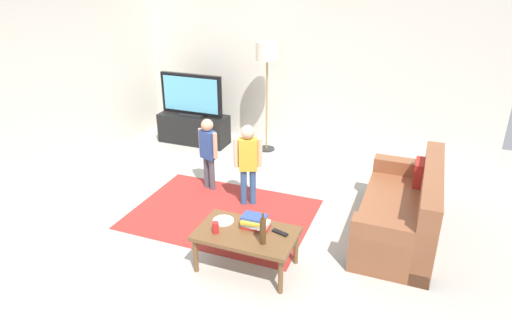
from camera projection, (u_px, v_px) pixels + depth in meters
ground at (237, 230)px, 5.28m from camera, size 7.80×7.80×0.00m
wall_back at (310, 65)px, 7.29m from camera, size 6.00×0.12×2.70m
wall_left at (21, 93)px, 5.73m from camera, size 0.12×6.00×2.70m
area_rug at (222, 214)px, 5.60m from camera, size 2.20×1.60×0.01m
tv_stand at (194, 129)px, 7.74m from camera, size 1.20×0.44×0.50m
tv at (191, 95)px, 7.48m from camera, size 1.10×0.28×0.71m
couch at (406, 213)px, 5.05m from camera, size 0.80×1.80×0.86m
floor_lamp at (267, 57)px, 6.92m from camera, size 0.36×0.36×1.78m
child_near_tv at (208, 148)px, 6.01m from camera, size 0.32×0.19×1.01m
child_center at (248, 158)px, 5.59m from camera, size 0.34×0.21×1.08m
coffee_table at (246, 236)px, 4.48m from camera, size 1.00×0.60×0.42m
book_stack at (255, 222)px, 4.52m from camera, size 0.29×0.22×0.13m
bottle at (263, 231)px, 4.23m from camera, size 0.06×0.06×0.33m
tv_remote at (280, 233)px, 4.44m from camera, size 0.18×0.09×0.02m
soda_can at (216, 228)px, 4.43m from camera, size 0.07×0.07×0.12m
plate at (223, 221)px, 4.65m from camera, size 0.22×0.22×0.02m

